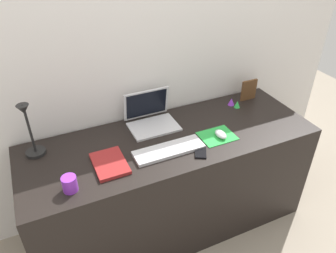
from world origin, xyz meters
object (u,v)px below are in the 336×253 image
(desk_lamp, at_px, (30,132))
(picture_frame, at_px, (249,90))
(laptop, at_px, (150,116))
(cell_phone, at_px, (200,151))
(keyboard, at_px, (169,150))
(mouse, at_px, (221,134))
(toy_figurine_purple, at_px, (231,102))
(coffee_mug, at_px, (70,184))
(toy_figurine_orange, at_px, (246,96))
(notebook_pad, at_px, (110,163))
(toy_figurine_green, at_px, (237,104))

(desk_lamp, height_order, picture_frame, desk_lamp)
(laptop, height_order, desk_lamp, desk_lamp)
(cell_phone, bearing_deg, desk_lamp, -174.10)
(keyboard, height_order, mouse, mouse)
(toy_figurine_purple, bearing_deg, desk_lamp, -178.63)
(laptop, bearing_deg, picture_frame, 0.45)
(coffee_mug, xyz_separation_m, toy_figurine_orange, (1.33, 0.41, -0.01))
(toy_figurine_purple, bearing_deg, mouse, -132.42)
(notebook_pad, distance_m, toy_figurine_orange, 1.14)
(laptop, distance_m, cell_phone, 0.42)
(picture_frame, relative_size, toy_figurine_orange, 2.75)
(laptop, bearing_deg, desk_lamp, -176.54)
(desk_lamp, relative_size, toy_figurine_orange, 6.47)
(toy_figurine_purple, bearing_deg, toy_figurine_orange, 11.38)
(cell_phone, xyz_separation_m, toy_figurine_orange, (0.60, 0.41, 0.02))
(mouse, bearing_deg, notebook_pad, 177.49)
(mouse, xyz_separation_m, cell_phone, (-0.18, -0.08, -0.02))
(mouse, xyz_separation_m, notebook_pad, (-0.68, 0.03, -0.01))
(toy_figurine_purple, distance_m, toy_figurine_green, 0.05)
(cell_phone, xyz_separation_m, toy_figurine_purple, (0.46, 0.38, 0.02))
(coffee_mug, relative_size, toy_figurine_orange, 1.50)
(notebook_pad, distance_m, toy_figurine_green, 1.01)
(laptop, xyz_separation_m, mouse, (0.33, -0.32, -0.03))
(cell_phone, distance_m, toy_figurine_green, 0.58)
(mouse, xyz_separation_m, coffee_mug, (-0.91, -0.07, 0.02))
(keyboard, bearing_deg, laptop, 87.24)
(laptop, distance_m, notebook_pad, 0.46)
(desk_lamp, xyz_separation_m, picture_frame, (1.47, 0.05, -0.09))
(cell_phone, bearing_deg, laptop, 138.70)
(laptop, height_order, mouse, laptop)
(picture_frame, xyz_separation_m, coffee_mug, (-1.34, -0.40, -0.03))
(desk_lamp, distance_m, toy_figurine_orange, 1.46)
(mouse, height_order, coffee_mug, coffee_mug)
(desk_lamp, height_order, notebook_pad, desk_lamp)
(mouse, height_order, toy_figurine_green, toy_figurine_green)
(toy_figurine_purple, bearing_deg, coffee_mug, -162.34)
(cell_phone, relative_size, toy_figurine_purple, 2.54)
(cell_phone, relative_size, notebook_pad, 0.53)
(coffee_mug, distance_m, toy_figurine_green, 1.25)
(mouse, xyz_separation_m, toy_figurine_purple, (0.28, 0.31, 0.00))
(toy_figurine_purple, bearing_deg, toy_figurine_green, -69.15)
(keyboard, distance_m, toy_figurine_purple, 0.69)
(notebook_pad, relative_size, coffee_mug, 2.93)
(coffee_mug, xyz_separation_m, toy_figurine_purple, (1.19, 0.38, -0.02))
(keyboard, bearing_deg, cell_phone, -26.08)
(notebook_pad, height_order, picture_frame, picture_frame)
(notebook_pad, bearing_deg, toy_figurine_green, 13.13)
(cell_phone, bearing_deg, picture_frame, 61.06)
(toy_figurine_green, bearing_deg, keyboard, -158.30)
(picture_frame, xyz_separation_m, toy_figurine_purple, (-0.15, -0.02, -0.05))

